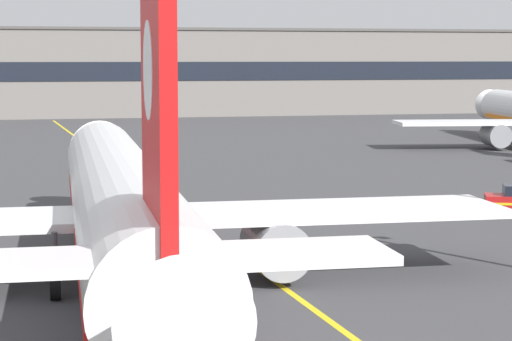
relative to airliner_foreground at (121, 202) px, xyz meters
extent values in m
cube|color=yellow|center=(5.23, 16.62, -3.37)|extent=(9.65, 179.77, 0.01)
cylinder|color=white|center=(0.01, 0.15, 0.13)|extent=(5.08, 36.11, 3.80)
cone|color=white|center=(0.69, 19.43, 0.13)|extent=(3.70, 2.73, 3.61)
cone|color=white|center=(-0.68, -19.24, 0.53)|extent=(2.95, 2.90, 2.85)
cube|color=red|center=(0.01, 0.15, -0.91)|extent=(4.90, 33.23, 0.44)
cube|color=black|center=(0.62, 17.54, 0.80)|extent=(2.89, 1.20, 0.60)
cube|color=white|center=(0.03, 0.75, -0.72)|extent=(32.15, 5.93, 0.36)
cylinder|color=gray|center=(6.19, -0.47, -1.94)|extent=(2.43, 3.68, 2.30)
cylinder|color=black|center=(6.25, 1.38, -1.94)|extent=(1.96, 0.25, 1.95)
cube|color=red|center=(-0.56, -15.64, 4.68)|extent=(0.57, 4.81, 7.20)
cylinder|color=white|center=(-0.55, -15.34, 5.40)|extent=(0.52, 2.41, 2.40)
cube|color=white|center=(-0.58, -16.24, 0.99)|extent=(11.09, 3.19, 0.24)
cylinder|color=#4C4C51|center=(0.52, 14.64, -1.89)|extent=(0.24, 0.24, 1.60)
cylinder|color=black|center=(0.52, 14.64, -2.92)|extent=(0.43, 0.91, 0.90)
cylinder|color=#4C4C51|center=(-2.66, -1.76, -1.59)|extent=(0.24, 0.24, 1.60)
cylinder|color=black|center=(-2.66, -1.76, -2.72)|extent=(0.45, 1.31, 1.30)
cylinder|color=#4C4C51|center=(2.53, -1.94, -1.59)|extent=(0.24, 0.24, 1.60)
cylinder|color=black|center=(2.53, -1.94, -2.72)|extent=(0.45, 1.31, 1.30)
cone|color=white|center=(50.32, 69.10, 0.08)|extent=(3.88, 3.03, 3.55)
cube|color=black|center=(50.06, 67.25, 0.73)|extent=(2.93, 1.47, 0.59)
cylinder|color=gray|center=(41.54, 50.77, -1.96)|extent=(2.74, 3.83, 2.26)
cylinder|color=black|center=(41.80, 52.57, -1.96)|extent=(1.93, 0.45, 1.92)
cylinder|color=#4C4C51|center=(49.65, 64.43, -1.92)|extent=(0.24, 0.24, 1.57)
cylinder|color=black|center=(49.65, 64.43, -2.93)|extent=(0.51, 0.93, 0.89)
cylinder|color=black|center=(23.50, 14.90, -3.05)|extent=(0.68, 0.44, 0.64)
cylinder|color=black|center=(22.86, 13.26, -3.05)|extent=(0.68, 0.44, 0.64)
cube|color=slate|center=(14.87, 115.78, 3.15)|extent=(162.85, 12.00, 13.04)
cube|color=black|center=(14.87, 109.73, 3.55)|extent=(156.33, 0.12, 2.80)
cube|color=#4E4A47|center=(14.87, 115.78, 9.87)|extent=(163.25, 12.40, 0.40)
camera|label=1|loc=(-3.70, -39.39, 5.72)|focal=70.29mm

